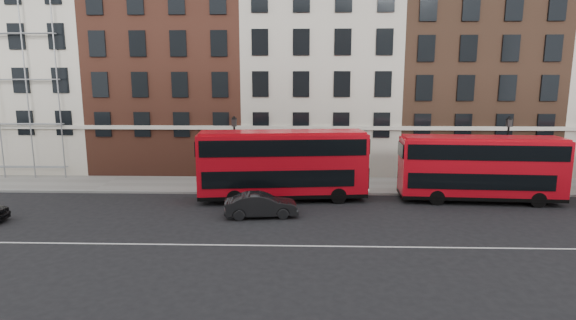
{
  "coord_description": "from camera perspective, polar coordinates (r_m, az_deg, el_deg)",
  "views": [
    {
      "loc": [
        -1.52,
        -22.79,
        8.0
      ],
      "look_at": [
        -2.38,
        5.0,
        3.0
      ],
      "focal_mm": 28.0,
      "sensor_mm": 36.0,
      "label": 1
    }
  ],
  "objects": [
    {
      "name": "iron_railings",
      "position": [
        36.27,
        4.15,
        -1.52
      ],
      "size": [
        6.6,
        0.06,
        1.0
      ],
      "primitive_type": null,
      "color": "black",
      "rests_on": "pavement"
    },
    {
      "name": "kerb",
      "position": [
        31.83,
        4.47,
        -4.24
      ],
      "size": [
        80.0,
        0.3,
        0.16
      ],
      "primitive_type": "cube",
      "color": "gray",
      "rests_on": "ground"
    },
    {
      "name": "building_terrace",
      "position": [
        40.75,
        3.58,
        13.33
      ],
      "size": [
        64.0,
        11.95,
        22.0
      ],
      "color": "beige",
      "rests_on": "ground"
    },
    {
      "name": "bus_b",
      "position": [
        29.78,
        -0.78,
        -0.45
      ],
      "size": [
        11.32,
        3.86,
        4.66
      ],
      "rotation": [
        0.0,
        0.0,
        0.11
      ],
      "color": "red",
      "rests_on": "ground"
    },
    {
      "name": "bus_c",
      "position": [
        32.0,
        23.17,
        -0.84
      ],
      "size": [
        10.47,
        3.09,
        4.35
      ],
      "rotation": [
        0.0,
        0.0,
        -0.06
      ],
      "color": "red",
      "rests_on": "ground"
    },
    {
      "name": "car_front",
      "position": [
        26.59,
        -3.44,
        -5.74
      ],
      "size": [
        4.47,
        2.08,
        1.42
      ],
      "primitive_type": "imported",
      "rotation": [
        0.0,
        0.0,
        1.71
      ],
      "color": "black",
      "rests_on": "ground"
    },
    {
      "name": "ground",
      "position": [
        24.2,
        5.35,
        -9.16
      ],
      "size": [
        120.0,
        120.0,
        0.0
      ],
      "primitive_type": "plane",
      "color": "black",
      "rests_on": "ground"
    },
    {
      "name": "lamp_post_left",
      "position": [
        32.32,
        -6.79,
        1.37
      ],
      "size": [
        0.44,
        0.44,
        5.33
      ],
      "color": "black",
      "rests_on": "pavement"
    },
    {
      "name": "lamp_post_right",
      "position": [
        35.47,
        26.03,
        1.18
      ],
      "size": [
        0.44,
        0.44,
        5.33
      ],
      "color": "black",
      "rests_on": "pavement"
    },
    {
      "name": "road_centre_line",
      "position": [
        22.32,
        5.67,
        -10.84
      ],
      "size": [
        70.0,
        0.12,
        0.01
      ],
      "primitive_type": "cube",
      "color": "white",
      "rests_on": "ground"
    },
    {
      "name": "pavement",
      "position": [
        34.25,
        4.28,
        -3.21
      ],
      "size": [
        80.0,
        5.0,
        0.15
      ],
      "primitive_type": "cube",
      "color": "gray",
      "rests_on": "ground"
    }
  ]
}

